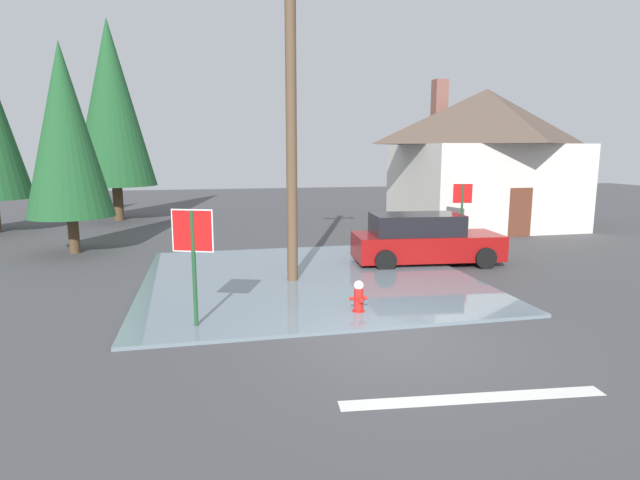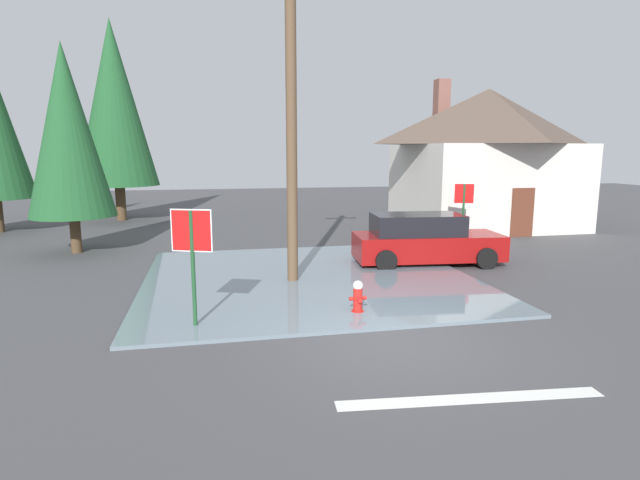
# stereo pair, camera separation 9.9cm
# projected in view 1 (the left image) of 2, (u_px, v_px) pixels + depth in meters

# --- Properties ---
(ground_plane) EXTENTS (80.00, 80.00, 0.10)m
(ground_plane) POSITION_uv_depth(u_px,v_px,m) (392.00, 342.00, 9.59)
(ground_plane) COLOR #424244
(flood_puddle) EXTENTS (8.74, 8.67, 0.08)m
(flood_puddle) POSITION_uv_depth(u_px,v_px,m) (308.00, 278.00, 14.08)
(flood_puddle) COLOR slate
(flood_puddle) RESTS_ON ground
(lane_stop_bar) EXTENTS (3.89, 0.66, 0.01)m
(lane_stop_bar) POSITION_uv_depth(u_px,v_px,m) (474.00, 398.00, 7.31)
(lane_stop_bar) COLOR silver
(lane_stop_bar) RESTS_ON ground
(stop_sign_near) EXTENTS (0.78, 0.31, 2.38)m
(stop_sign_near) POSITION_uv_depth(u_px,v_px,m) (193.00, 244.00, 9.87)
(stop_sign_near) COLOR #1E4C28
(stop_sign_near) RESTS_ON ground
(fire_hydrant) EXTENTS (0.38, 0.32, 0.75)m
(fire_hydrant) POSITION_uv_depth(u_px,v_px,m) (359.00, 298.00, 10.99)
(fire_hydrant) COLOR red
(fire_hydrant) RESTS_ON ground
(utility_pole) EXTENTS (1.60, 0.28, 8.98)m
(utility_pole) POSITION_uv_depth(u_px,v_px,m) (291.00, 103.00, 12.94)
(utility_pole) COLOR brown
(utility_pole) RESTS_ON ground
(stop_sign_far) EXTENTS (0.72, 0.19, 2.33)m
(stop_sign_far) POSITION_uv_depth(u_px,v_px,m) (462.00, 202.00, 18.60)
(stop_sign_far) COLOR #1E4C28
(stop_sign_far) RESTS_ON ground
(house) EXTENTS (7.73, 6.62, 6.72)m
(house) POSITION_uv_depth(u_px,v_px,m) (484.00, 156.00, 23.56)
(house) COLOR beige
(house) RESTS_ON ground
(parked_car) EXTENTS (4.64, 2.31, 1.56)m
(parked_car) POSITION_uv_depth(u_px,v_px,m) (424.00, 240.00, 15.93)
(parked_car) COLOR maroon
(parked_car) RESTS_ON ground
(pine_tree_tall_left) EXTENTS (2.81, 2.81, 7.02)m
(pine_tree_tall_left) POSITION_uv_depth(u_px,v_px,m) (65.00, 131.00, 17.05)
(pine_tree_tall_left) COLOR #4C3823
(pine_tree_tall_left) RESTS_ON ground
(pine_tree_short_left) EXTENTS (3.92, 3.92, 9.79)m
(pine_tree_short_left) POSITION_uv_depth(u_px,v_px,m) (112.00, 104.00, 25.15)
(pine_tree_short_left) COLOR #4C3823
(pine_tree_short_left) RESTS_ON ground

